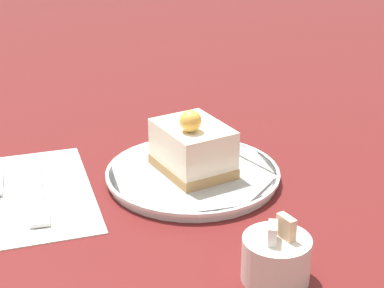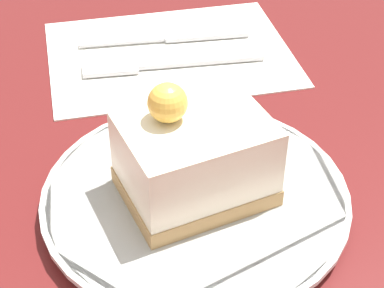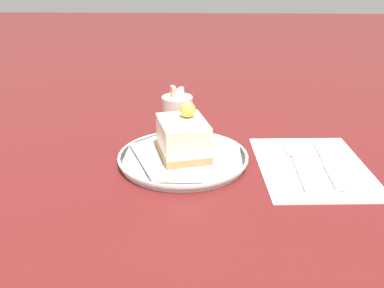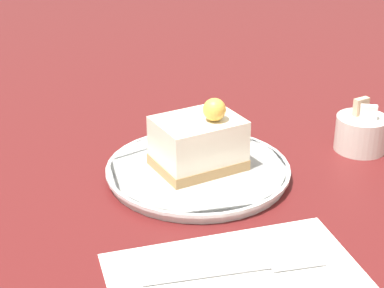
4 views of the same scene
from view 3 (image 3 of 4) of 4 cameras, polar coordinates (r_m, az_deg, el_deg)
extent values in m
plane|color=#5B1919|center=(0.70, -1.18, -2.41)|extent=(4.00, 4.00, 0.00)
cylinder|color=silver|center=(0.70, -1.37, -1.86)|extent=(0.20, 0.20, 0.01)
cylinder|color=silver|center=(0.70, -1.38, -1.52)|extent=(0.21, 0.21, 0.00)
cube|color=#AD8451|center=(0.69, -1.37, -0.91)|extent=(0.10, 0.11, 0.01)
cube|color=#EFE5C6|center=(0.68, -1.39, 1.34)|extent=(0.09, 0.11, 0.05)
sphere|color=#EFB747|center=(0.68, -0.59, 4.61)|extent=(0.03, 0.03, 0.03)
cube|color=white|center=(0.71, 15.76, -2.85)|extent=(0.18, 0.24, 0.00)
cube|color=silver|center=(0.68, 14.30, -3.58)|extent=(0.01, 0.12, 0.00)
cube|color=silver|center=(0.76, 13.16, -0.66)|extent=(0.02, 0.05, 0.00)
cube|color=silver|center=(0.68, 18.43, -4.10)|extent=(0.02, 0.08, 0.00)
cube|color=silver|center=(0.75, 16.89, -1.16)|extent=(0.01, 0.08, 0.00)
cylinder|color=silver|center=(0.89, -1.98, 4.97)|extent=(0.06, 0.06, 0.04)
cube|color=#D8B28C|center=(0.88, -2.53, 6.93)|extent=(0.01, 0.02, 0.02)
cube|color=white|center=(0.89, -1.58, 6.86)|extent=(0.02, 0.02, 0.02)
camera|label=1|loc=(1.31, 8.94, 25.62)|focal=60.00mm
camera|label=2|loc=(0.77, -27.52, 21.57)|focal=60.00mm
camera|label=4|loc=(0.76, 57.25, 16.95)|focal=60.00mm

